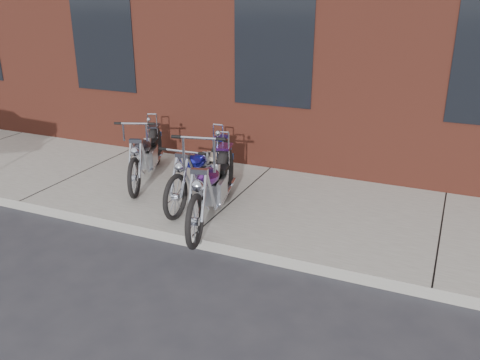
% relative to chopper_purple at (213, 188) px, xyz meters
% --- Properties ---
extents(ground, '(120.00, 120.00, 0.00)m').
position_rel_chopper_purple_xyz_m(ground, '(0.02, -0.70, -0.59)').
color(ground, '#2A2B32').
rests_on(ground, ground).
extents(sidewalk, '(22.00, 3.00, 0.15)m').
position_rel_chopper_purple_xyz_m(sidewalk, '(0.02, 0.80, -0.52)').
color(sidewalk, gray).
rests_on(sidewalk, ground).
extents(chopper_purple, '(0.77, 2.41, 1.37)m').
position_rel_chopper_purple_xyz_m(chopper_purple, '(0.00, 0.00, 0.00)').
color(chopper_purple, black).
rests_on(chopper_purple, sidewalk).
extents(chopper_blue, '(0.56, 2.31, 1.00)m').
position_rel_chopper_purple_xyz_m(chopper_blue, '(-0.48, 0.60, -0.03)').
color(chopper_blue, black).
rests_on(chopper_blue, sidewalk).
extents(chopper_third, '(0.92, 2.13, 1.14)m').
position_rel_chopper_purple_xyz_m(chopper_third, '(-1.73, 0.94, -0.04)').
color(chopper_third, black).
rests_on(chopper_third, sidewalk).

